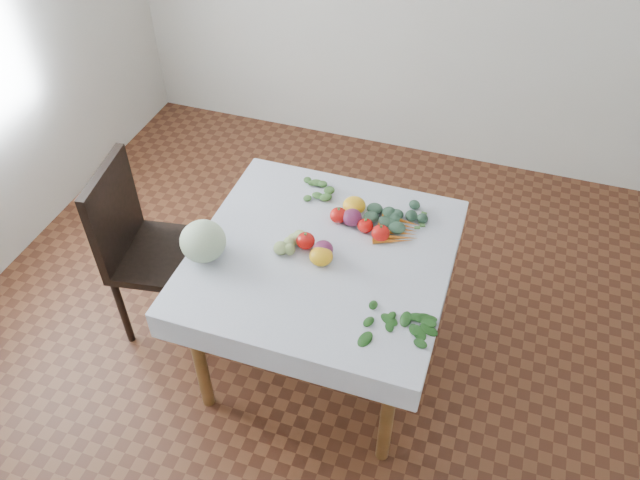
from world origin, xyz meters
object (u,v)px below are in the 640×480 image
object	(u,v)px
table	(322,269)
chair	(142,241)
carrot_bunch	(399,231)
cabbage	(203,241)
heirloom_back	(354,205)

from	to	relation	value
table	chair	distance (m)	0.94
chair	carrot_bunch	world-z (taller)	chair
cabbage	heirloom_back	size ratio (longest dim) A/B	1.85
heirloom_back	cabbage	bearing A→B (deg)	-137.20
cabbage	carrot_bunch	bearing A→B (deg)	28.26
cabbage	carrot_bunch	xyz separation A→B (m)	(0.78, 0.42, -0.08)
table	carrot_bunch	xyz separation A→B (m)	(0.30, 0.24, 0.12)
table	heirloom_back	distance (m)	0.35
chair	heirloom_back	distance (m)	1.07
cabbage	heirloom_back	xyz separation A→B (m)	(0.54, 0.50, -0.05)
heirloom_back	carrot_bunch	xyz separation A→B (m)	(0.24, -0.08, -0.02)
heirloom_back	chair	bearing A→B (deg)	-161.25
carrot_bunch	cabbage	bearing A→B (deg)	-151.74
table	heirloom_back	bearing A→B (deg)	79.89
cabbage	heirloom_back	bearing A→B (deg)	42.80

